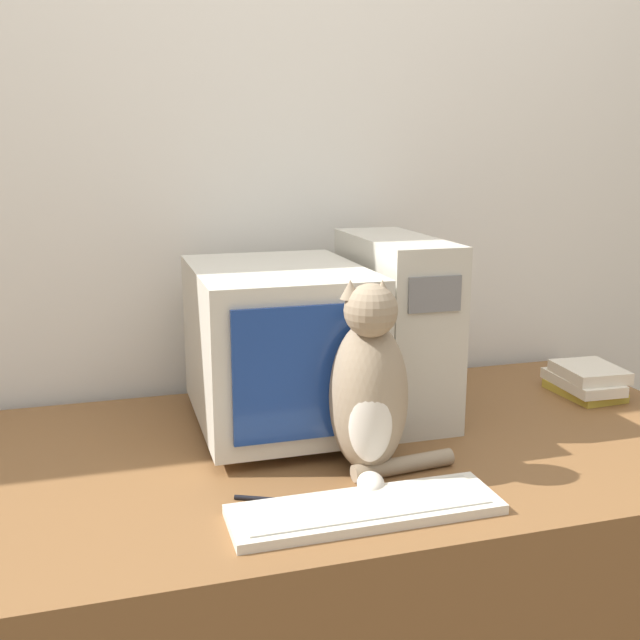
% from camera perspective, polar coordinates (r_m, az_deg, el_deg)
% --- Properties ---
extents(wall_back, '(7.00, 0.05, 2.50)m').
position_cam_1_polar(wall_back, '(2.01, -3.04, 10.31)').
color(wall_back, silver).
rests_on(wall_back, ground_plane).
extents(desk, '(1.76, 0.89, 0.72)m').
position_cam_1_polar(desk, '(1.81, 1.34, -20.07)').
color(desk, brown).
rests_on(desk, ground_plane).
extents(crt_monitor, '(0.37, 0.49, 0.37)m').
position_cam_1_polar(crt_monitor, '(1.69, -3.19, -1.94)').
color(crt_monitor, beige).
rests_on(crt_monitor, desk).
extents(computer_tower, '(0.17, 0.44, 0.42)m').
position_cam_1_polar(computer_tower, '(1.81, 5.72, -0.38)').
color(computer_tower, beige).
rests_on(computer_tower, desk).
extents(keyboard, '(0.48, 0.15, 0.02)m').
position_cam_1_polar(keyboard, '(1.36, 3.49, -14.18)').
color(keyboard, silver).
rests_on(keyboard, desk).
extents(cat, '(0.27, 0.25, 0.39)m').
position_cam_1_polar(cat, '(1.46, 3.80, -5.48)').
color(cat, gray).
rests_on(cat, desk).
extents(book_stack, '(0.15, 0.21, 0.08)m').
position_cam_1_polar(book_stack, '(2.06, 19.59, -4.36)').
color(book_stack, gold).
rests_on(book_stack, desk).
extents(pen, '(0.12, 0.06, 0.01)m').
position_cam_1_polar(pen, '(1.40, -3.82, -13.49)').
color(pen, black).
rests_on(pen, desk).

